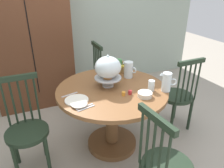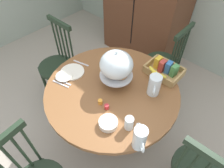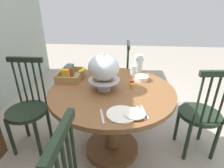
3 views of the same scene
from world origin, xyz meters
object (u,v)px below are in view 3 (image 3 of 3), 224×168
(windsor_chair_near_window, at_px, (117,79))
(china_plate_large, at_px, (122,114))
(windsor_chair_by_cabinet, at_px, (28,110))
(windsor_chair_far_side, at_px, (201,115))
(orange_juice_pitcher, at_px, (96,69))
(cereal_basket, at_px, (71,74))
(pastry_stand_with_dome, at_px, (104,69))
(china_plate_small, at_px, (135,114))
(drinking_glass, at_px, (133,71))
(cereal_bowl, at_px, (142,78))
(dining_table, at_px, (112,110))
(milk_pitcher, at_px, (139,64))

(windsor_chair_near_window, height_order, china_plate_large, windsor_chair_near_window)
(windsor_chair_by_cabinet, bearing_deg, windsor_chair_far_side, -87.96)
(orange_juice_pitcher, relative_size, cereal_basket, 0.58)
(pastry_stand_with_dome, xyz_separation_m, china_plate_small, (-0.38, -0.27, -0.18))
(drinking_glass, bearing_deg, cereal_bowl, -145.10)
(windsor_chair_far_side, distance_m, china_plate_small, 0.88)
(windsor_chair_far_side, height_order, cereal_bowl, windsor_chair_far_side)
(windsor_chair_by_cabinet, xyz_separation_m, orange_juice_pitcher, (0.27, -0.68, 0.37))
(dining_table, relative_size, drinking_glass, 10.42)
(windsor_chair_by_cabinet, distance_m, milk_pitcher, 1.28)
(windsor_chair_near_window, height_order, pastry_stand_with_dome, pastry_stand_with_dome)
(windsor_chair_far_side, height_order, drinking_glass, windsor_chair_far_side)
(cereal_basket, height_order, cereal_bowl, cereal_basket)
(windsor_chair_by_cabinet, distance_m, china_plate_small, 1.19)
(china_plate_small, bearing_deg, dining_table, 26.17)
(cereal_basket, xyz_separation_m, drinking_glass, (0.13, -0.64, 0.01))
(cereal_basket, bearing_deg, cereal_bowl, -89.63)
(pastry_stand_with_dome, height_order, milk_pitcher, pastry_stand_with_dome)
(windsor_chair_by_cabinet, distance_m, china_plate_large, 1.10)
(drinking_glass, bearing_deg, cereal_basket, 101.11)
(cereal_basket, bearing_deg, pastry_stand_with_dome, -122.04)
(windsor_chair_by_cabinet, distance_m, orange_juice_pitcher, 0.82)
(milk_pitcher, bearing_deg, drinking_glass, 155.68)
(windsor_chair_far_side, height_order, china_plate_large, windsor_chair_far_side)
(windsor_chair_near_window, distance_m, china_plate_small, 1.32)
(windsor_chair_by_cabinet, relative_size, drinking_glass, 8.86)
(windsor_chair_near_window, distance_m, windsor_chair_far_side, 1.19)
(milk_pitcher, bearing_deg, windsor_chair_far_side, -123.60)
(cereal_bowl, bearing_deg, windsor_chair_by_cabinet, 100.53)
(windsor_chair_by_cabinet, height_order, orange_juice_pitcher, windsor_chair_by_cabinet)
(windsor_chair_by_cabinet, xyz_separation_m, cereal_bowl, (0.21, -1.15, 0.31))
(pastry_stand_with_dome, height_order, drinking_glass, pastry_stand_with_dome)
(china_plate_large, xyz_separation_m, drinking_glass, (0.74, -0.09, 0.05))
(dining_table, relative_size, pastry_stand_with_dome, 3.33)
(orange_juice_pitcher, distance_m, cereal_bowl, 0.48)
(windsor_chair_far_side, bearing_deg, windsor_chair_near_window, 47.41)
(windsor_chair_near_window, xyz_separation_m, milk_pitcher, (-0.39, -0.26, 0.38))
(china_plate_large, relative_size, cereal_bowl, 1.57)
(windsor_chair_by_cabinet, height_order, pastry_stand_with_dome, pastry_stand_with_dome)
(cereal_bowl, bearing_deg, pastry_stand_with_dome, 124.42)
(china_plate_small, bearing_deg, windsor_chair_near_window, 8.86)
(windsor_chair_by_cabinet, bearing_deg, china_plate_small, -110.93)
(milk_pitcher, bearing_deg, cereal_basket, 110.36)
(milk_pitcher, bearing_deg, cereal_bowl, -174.68)
(windsor_chair_by_cabinet, distance_m, pastry_stand_with_dome, 0.94)
(cereal_bowl, bearing_deg, cereal_basket, 90.37)
(windsor_chair_far_side, distance_m, milk_pitcher, 0.83)
(cereal_bowl, bearing_deg, orange_juice_pitcher, 82.78)
(dining_table, height_order, cereal_basket, cereal_basket)
(windsor_chair_by_cabinet, xyz_separation_m, windsor_chair_far_side, (0.06, -1.74, 0.00))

